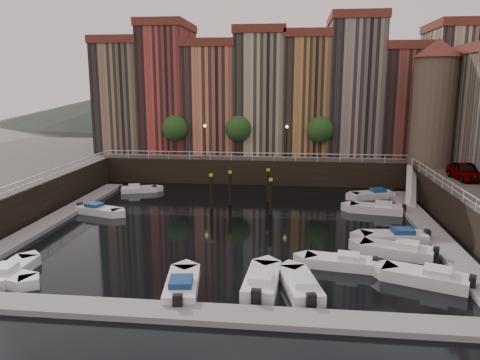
# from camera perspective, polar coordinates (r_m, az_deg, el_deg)

# --- Properties ---
(ground) EXTENTS (200.00, 200.00, 0.00)m
(ground) POSITION_cam_1_polar(r_m,az_deg,el_deg) (41.29, -0.44, -5.29)
(ground) COLOR black
(ground) RESTS_ON ground
(quay_far) EXTENTS (80.00, 20.00, 3.00)m
(quay_far) POSITION_cam_1_polar(r_m,az_deg,el_deg) (66.23, 2.30, 2.48)
(quay_far) COLOR black
(quay_far) RESTS_ON ground
(dock_left) EXTENTS (2.00, 28.00, 0.35)m
(dock_left) POSITION_cam_1_polar(r_m,az_deg,el_deg) (45.19, -21.51, -4.39)
(dock_left) COLOR gray
(dock_left) RESTS_ON ground
(dock_right) EXTENTS (2.00, 28.00, 0.35)m
(dock_right) POSITION_cam_1_polar(r_m,az_deg,el_deg) (41.59, 22.25, -5.81)
(dock_right) COLOR gray
(dock_right) RESTS_ON ground
(dock_near) EXTENTS (30.00, 2.00, 0.35)m
(dock_near) POSITION_cam_1_polar(r_m,az_deg,el_deg) (25.63, -5.26, -15.94)
(dock_near) COLOR gray
(dock_near) RESTS_ON ground
(mountains) EXTENTS (145.00, 100.00, 18.00)m
(mountains) POSITION_cam_1_polar(r_m,az_deg,el_deg) (149.30, 5.45, 10.00)
(mountains) COLOR #2D382D
(mountains) RESTS_ON ground
(far_terrace) EXTENTS (48.70, 10.30, 17.50)m
(far_terrace) POSITION_cam_1_polar(r_m,az_deg,el_deg) (62.74, 5.27, 10.61)
(far_terrace) COLOR #8D7559
(far_terrace) RESTS_ON quay_far
(corner_tower) EXTENTS (5.20, 5.20, 13.80)m
(corner_tower) POSITION_cam_1_polar(r_m,az_deg,el_deg) (55.84, 22.61, 8.88)
(corner_tower) COLOR #6B5B4C
(corner_tower) RESTS_ON quay_right
(promenade_trees) EXTENTS (21.20, 3.20, 5.20)m
(promenade_trees) POSITION_cam_1_polar(r_m,az_deg,el_deg) (57.99, 0.44, 6.25)
(promenade_trees) COLOR black
(promenade_trees) RESTS_ON quay_far
(street_lamps) EXTENTS (10.36, 0.36, 4.18)m
(street_lamps) POSITION_cam_1_polar(r_m,az_deg,el_deg) (57.04, 0.67, 5.47)
(street_lamps) COLOR black
(street_lamps) RESTS_ON quay_far
(railings) EXTENTS (36.08, 34.04, 0.52)m
(railings) POSITION_cam_1_polar(r_m,az_deg,el_deg) (45.11, 0.31, 1.12)
(railings) COLOR white
(railings) RESTS_ON ground
(gangway) EXTENTS (2.78, 8.32, 3.73)m
(gangway) POSITION_cam_1_polar(r_m,az_deg,el_deg) (51.71, 20.15, -0.36)
(gangway) COLOR white
(gangway) RESTS_ON ground
(mooring_pilings) EXTENTS (6.24, 5.31, 3.78)m
(mooring_pilings) POSITION_cam_1_polar(r_m,az_deg,el_deg) (46.19, 0.60, -1.34)
(mooring_pilings) COLOR black
(mooring_pilings) RESTS_ON ground
(boat_left_0) EXTENTS (4.66, 2.76, 1.04)m
(boat_left_0) POSITION_cam_1_polar(r_m,az_deg,el_deg) (33.00, -27.07, -10.40)
(boat_left_0) COLOR white
(boat_left_0) RESTS_ON ground
(boat_left_3) EXTENTS (4.75, 2.91, 1.07)m
(boat_left_3) POSITION_cam_1_polar(r_m,az_deg,el_deg) (46.09, -16.90, -3.54)
(boat_left_3) COLOR white
(boat_left_3) RESTS_ON ground
(boat_left_4) EXTENTS (4.29, 2.70, 0.96)m
(boat_left_4) POSITION_cam_1_polar(r_m,az_deg,el_deg) (54.22, -12.33, -1.10)
(boat_left_4) COLOR white
(boat_left_4) RESTS_ON ground
(boat_right_0) EXTENTS (5.36, 3.64, 1.21)m
(boat_right_0) POSITION_cam_1_polar(r_m,az_deg,el_deg) (31.36, 21.86, -10.97)
(boat_right_0) COLOR white
(boat_right_0) RESTS_ON ground
(boat_right_1) EXTENTS (5.37, 3.42, 1.21)m
(boat_right_1) POSITION_cam_1_polar(r_m,az_deg,el_deg) (35.45, 18.77, -8.13)
(boat_right_1) COLOR white
(boat_right_1) RESTS_ON ground
(boat_right_2) EXTENTS (5.29, 2.34, 1.20)m
(boat_right_2) POSITION_cam_1_polar(r_m,az_deg,el_deg) (38.34, 18.42, -6.62)
(boat_right_2) COLOR white
(boat_right_2) RESTS_ON ground
(boat_right_3) EXTENTS (5.22, 2.67, 1.17)m
(boat_right_3) POSITION_cam_1_polar(r_m,az_deg,el_deg) (46.38, 16.43, -3.37)
(boat_right_3) COLOR white
(boat_right_3) RESTS_ON ground
(boat_right_4) EXTENTS (4.89, 3.12, 1.10)m
(boat_right_4) POSITION_cam_1_polar(r_m,az_deg,el_deg) (52.17, 15.97, -1.73)
(boat_right_4) COLOR white
(boat_right_4) RESTS_ON ground
(boat_near_0) EXTENTS (1.80, 4.67, 1.07)m
(boat_near_0) POSITION_cam_1_polar(r_m,az_deg,el_deg) (33.49, -26.25, -9.99)
(boat_near_0) COLOR white
(boat_near_0) RESTS_ON ground
(boat_near_1) EXTENTS (2.52, 5.21, 1.17)m
(boat_near_1) POSITION_cam_1_polar(r_m,az_deg,el_deg) (28.30, -7.08, -12.71)
(boat_near_1) COLOR white
(boat_near_1) RESTS_ON ground
(boat_near_2) EXTENTS (2.18, 5.32, 1.21)m
(boat_near_2) POSITION_cam_1_polar(r_m,az_deg,el_deg) (28.67, 2.67, -12.26)
(boat_near_2) COLOR white
(boat_near_2) RESTS_ON ground
(boat_near_3) EXTENTS (2.81, 5.10, 1.14)m
(boat_near_3) POSITION_cam_1_polar(r_m,az_deg,el_deg) (28.41, 7.42, -12.63)
(boat_near_3) COLOR white
(boat_near_3) RESTS_ON ground
(car_a) EXTENTS (2.30, 4.83, 1.59)m
(car_a) POSITION_cam_1_polar(r_m,az_deg,el_deg) (49.10, 25.64, 0.84)
(car_a) COLOR gray
(car_a) RESTS_ON quay_right
(car_b) EXTENTS (1.63, 4.43, 1.45)m
(car_b) POSITION_cam_1_polar(r_m,az_deg,el_deg) (49.58, 25.72, 0.84)
(car_b) COLOR gray
(car_b) RESTS_ON quay_right
(boat_extra_576) EXTENTS (4.83, 2.39, 1.09)m
(boat_extra_576) POSITION_cam_1_polar(r_m,az_deg,el_deg) (32.34, 12.17, -9.76)
(boat_extra_576) COLOR white
(boat_extra_576) RESTS_ON ground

